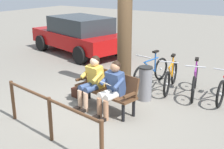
# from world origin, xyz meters

# --- Properties ---
(ground_plane) EXTENTS (40.00, 40.00, 0.00)m
(ground_plane) POSITION_xyz_m (0.00, 0.00, 0.00)
(ground_plane) COLOR slate
(bench) EXTENTS (1.66, 0.75, 0.87)m
(bench) POSITION_xyz_m (-0.25, -0.18, 0.51)
(bench) COLOR #51331E
(bench) RESTS_ON ground
(person_reading) EXTENTS (0.54, 0.81, 1.20)m
(person_reading) POSITION_xyz_m (-0.54, 0.04, 0.66)
(person_reading) COLOR #334772
(person_reading) RESTS_ON ground
(person_companion) EXTENTS (0.54, 0.81, 1.20)m
(person_companion) POSITION_xyz_m (0.09, -0.07, 0.66)
(person_companion) COLOR gold
(person_companion) RESTS_ON ground
(handbag) EXTENTS (0.31, 0.17, 0.24)m
(handbag) POSITION_xyz_m (0.73, -0.27, 0.12)
(handbag) COLOR #3F1E14
(handbag) RESTS_ON ground
(tree_trunk) EXTENTS (0.37, 0.37, 3.35)m
(tree_trunk) POSITION_xyz_m (0.02, -1.36, 1.67)
(tree_trunk) COLOR #4C3823
(tree_trunk) RESTS_ON ground
(litter_bin) EXTENTS (0.34, 0.34, 0.85)m
(litter_bin) POSITION_xyz_m (-0.75, -1.09, 0.43)
(litter_bin) COLOR slate
(litter_bin) RESTS_ON ground
(bicycle_silver) EXTENTS (0.59, 1.64, 0.94)m
(bicycle_silver) POSITION_xyz_m (-1.65, -2.07, 0.36)
(bicycle_silver) COLOR black
(bicycle_silver) RESTS_ON ground
(bicycle_blue) EXTENTS (0.53, 1.65, 0.94)m
(bicycle_blue) POSITION_xyz_m (-0.99, -2.09, 0.36)
(bicycle_blue) COLOR black
(bicycle_blue) RESTS_ON ground
(bicycle_black) EXTENTS (0.48, 1.67, 0.94)m
(bicycle_black) POSITION_xyz_m (-0.35, -2.22, 0.36)
(bicycle_black) COLOR black
(bicycle_black) RESTS_ON ground
(railing_fence) EXTENTS (2.64, 0.44, 0.85)m
(railing_fence) POSITION_xyz_m (-0.21, 1.56, 0.58)
(railing_fence) COLOR #51331E
(railing_fence) RESTS_ON ground
(parked_car) EXTENTS (4.51, 2.78, 1.47)m
(parked_car) POSITION_xyz_m (3.68, -3.86, 0.77)
(parked_car) COLOR #A50C0C
(parked_car) RESTS_ON ground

